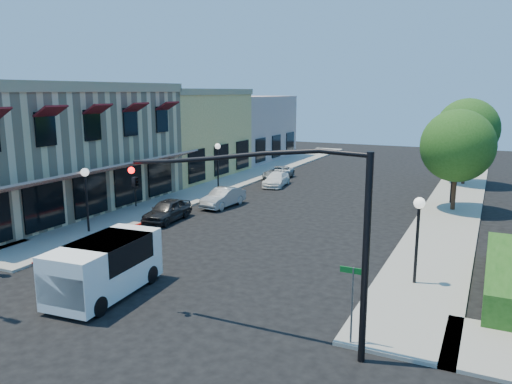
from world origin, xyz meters
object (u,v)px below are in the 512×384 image
at_px(street_tree_a, 457,146).
at_px(parked_car_a, 167,210).
at_px(lamppost_left_far, 218,154).
at_px(white_van, 104,264).
at_px(signal_mast_arm, 293,214).
at_px(street_tree_b, 467,129).
at_px(parked_car_b, 223,197).
at_px(lamppost_left_near, 86,184).
at_px(parked_car_c, 276,179).
at_px(lamppost_right_near, 418,219).
at_px(street_name_sign, 352,293).
at_px(lamppost_right_far, 453,164).
at_px(parked_car_d, 278,173).

height_order(street_tree_a, parked_car_a, street_tree_a).
distance_m(lamppost_left_far, white_van, 21.18).
xyz_separation_m(signal_mast_arm, white_van, (-7.71, 0.45, -2.87)).
bearing_deg(street_tree_b, parked_car_b, -132.23).
distance_m(street_tree_a, lamppost_left_far, 17.36).
relative_size(street_tree_a, lamppost_left_near, 1.82).
bearing_deg(parked_car_c, street_tree_a, -20.04).
bearing_deg(lamppost_right_near, white_van, -149.70).
bearing_deg(street_name_sign, street_tree_b, 87.50).
xyz_separation_m(lamppost_left_near, parked_car_b, (3.42, 8.71, -2.12)).
xyz_separation_m(lamppost_right_far, parked_car_c, (-13.30, 1.00, -2.18)).
distance_m(parked_car_a, parked_car_d, 16.24).
height_order(signal_mast_arm, street_name_sign, signal_mast_arm).
distance_m(lamppost_left_far, parked_car_d, 7.06).
bearing_deg(street_name_sign, signal_mast_arm, -156.80).
xyz_separation_m(street_name_sign, parked_car_a, (-13.70, 9.80, -1.05)).
relative_size(street_name_sign, parked_car_c, 0.66).
height_order(lamppost_left_far, lamppost_right_far, same).
xyz_separation_m(signal_mast_arm, parked_car_c, (-10.66, 23.50, -3.53)).
xyz_separation_m(street_tree_a, lamppost_right_far, (-0.30, 2.00, -1.46)).
height_order(white_van, parked_car_c, white_van).
xyz_separation_m(street_tree_a, signal_mast_arm, (-2.94, -20.50, -0.11)).
distance_m(white_van, parked_car_c, 23.25).
bearing_deg(parked_car_b, white_van, -73.13).
distance_m(parked_car_b, parked_car_c, 8.29).
relative_size(street_tree_a, parked_car_a, 1.70).
xyz_separation_m(lamppost_left_near, white_van, (6.65, -6.05, -1.52)).
distance_m(lamppost_right_near, lamppost_right_far, 16.00).
distance_m(street_name_sign, lamppost_left_near, 17.05).
xyz_separation_m(street_tree_b, parked_car_b, (-13.88, -15.29, -3.92)).
xyz_separation_m(street_name_sign, lamppost_right_far, (1.00, 21.80, 1.04)).
height_order(street_name_sign, parked_car_c, street_name_sign).
height_order(lamppost_left_near, parked_car_d, lamppost_left_near).
relative_size(street_name_sign, lamppost_right_far, 0.70).
distance_m(street_tree_b, lamppost_right_far, 8.21).
distance_m(lamppost_right_near, white_van, 12.09).
bearing_deg(lamppost_right_near, parked_car_c, 128.04).
relative_size(white_van, parked_car_b, 1.30).
height_order(street_name_sign, parked_car_d, street_name_sign).
bearing_deg(street_name_sign, parked_car_c, 118.35).
height_order(lamppost_right_far, parked_car_c, lamppost_right_far).
xyz_separation_m(lamppost_right_far, parked_car_d, (-14.53, 4.24, -2.20)).
bearing_deg(lamppost_right_near, parked_car_a, 164.78).
bearing_deg(parked_car_c, parked_car_d, 103.21).
distance_m(street_tree_a, lamppost_right_far, 2.49).
xyz_separation_m(street_tree_a, lamppost_left_near, (-17.30, -14.00, -1.46)).
bearing_deg(white_van, lamppost_right_near, 30.30).
height_order(lamppost_right_far, parked_car_b, lamppost_right_far).
bearing_deg(lamppost_left_near, parked_car_b, 68.55).
height_order(parked_car_a, parked_car_d, parked_car_a).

